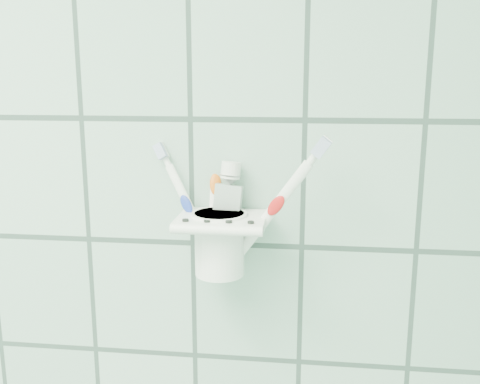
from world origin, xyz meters
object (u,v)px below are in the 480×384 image
object	(u,v)px
cup	(220,241)
toothbrush_pink	(218,199)
toothbrush_orange	(229,187)
holder_bracket	(222,222)
toothbrush_blue	(211,186)
toothpaste_tube	(221,207)

from	to	relation	value
cup	toothbrush_pink	size ratio (longest dim) A/B	0.46
cup	toothbrush_orange	xyz separation A→B (m)	(0.01, 0.00, 0.07)
toothbrush_pink	toothbrush_orange	xyz separation A→B (m)	(0.01, 0.01, 0.01)
toothbrush_orange	holder_bracket	bearing A→B (deg)	-126.96
holder_bracket	toothbrush_blue	xyz separation A→B (m)	(-0.02, 0.01, 0.04)
holder_bracket	cup	distance (m)	0.03
toothbrush_orange	toothpaste_tube	distance (m)	0.03
toothbrush_pink	toothpaste_tube	bearing A→B (deg)	89.35
toothbrush_blue	toothpaste_tube	bearing A→B (deg)	21.70
toothbrush_pink	toothbrush_blue	size ratio (longest dim) A/B	0.85
toothbrush_pink	toothpaste_tube	world-z (taller)	toothbrush_pink
toothpaste_tube	toothbrush_pink	bearing A→B (deg)	-87.33
toothbrush_orange	toothbrush_pink	bearing A→B (deg)	-129.23
holder_bracket	toothbrush_orange	distance (m)	0.05
toothbrush_blue	toothpaste_tube	xyz separation A→B (m)	(0.01, 0.01, -0.03)
toothbrush_pink	toothbrush_blue	bearing A→B (deg)	137.55
holder_bracket	toothbrush_pink	distance (m)	0.03
cup	toothpaste_tube	size ratio (longest dim) A/B	0.59
toothbrush_pink	toothpaste_tube	size ratio (longest dim) A/B	1.26
toothbrush_orange	toothpaste_tube	world-z (taller)	toothbrush_orange
toothbrush_orange	toothpaste_tube	size ratio (longest dim) A/B	1.44
holder_bracket	toothbrush_orange	xyz separation A→B (m)	(0.01, 0.01, 0.05)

